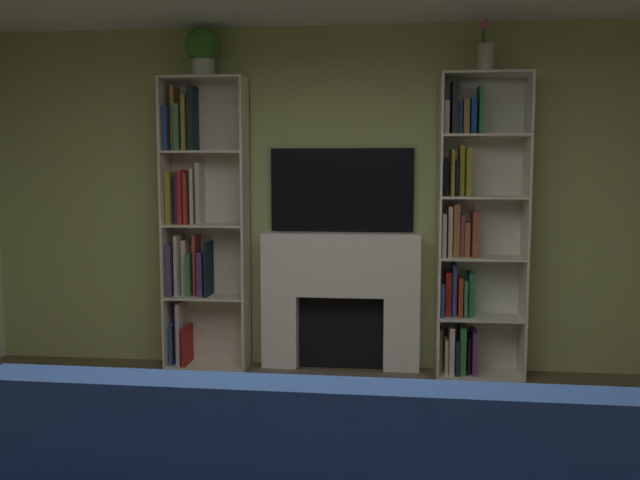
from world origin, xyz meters
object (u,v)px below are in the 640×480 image
Objects in this scene: vase_with_flowers at (486,54)px; fireplace at (341,297)px; tv at (342,190)px; bookshelf_right at (470,233)px; potted_plant at (203,49)px; bookshelf_left at (197,225)px.

fireplace is at bearing 178.71° from vase_with_flowers.
tv is 2.93× the size of vase_with_flowers.
tv is at bearing 90.00° from fireplace.
bookshelf_right is at bearing -5.12° from tv.
vase_with_flowers is (2.14, 0.00, -0.07)m from potted_plant.
fireplace is 0.58× the size of bookshelf_right.
potted_plant is at bearing -173.60° from tv.
bookshelf_right is (0.99, -0.09, -0.32)m from tv.
bookshelf_left is 6.01× the size of vase_with_flowers.
vase_with_flowers is at bearing -21.45° from bookshelf_right.
vase_with_flowers reaches higher than bookshelf_left.
fireplace is 0.85m from tv.
bookshelf_left is 2.14m from bookshelf_right.
fireplace is 2.20m from potted_plant.
vase_with_flowers is at bearing -6.41° from tv.
bookshelf_right is 6.01× the size of vase_with_flowers.
vase_with_flowers is at bearing -1.09° from bookshelf_left.
potted_plant is at bearing -180.00° from vase_with_flowers.
fireplace is at bearing -179.56° from bookshelf_right.
potted_plant is at bearing -179.12° from bookshelf_right.
potted_plant reaches higher than fireplace.
bookshelf_left is 2.56m from vase_with_flowers.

